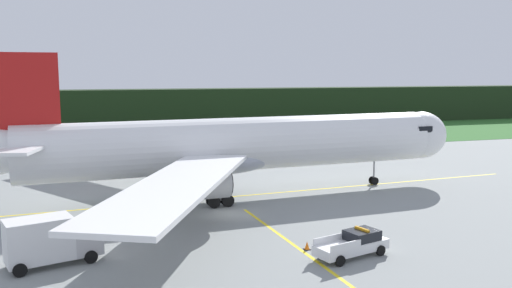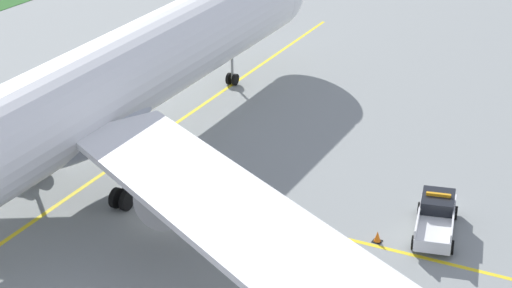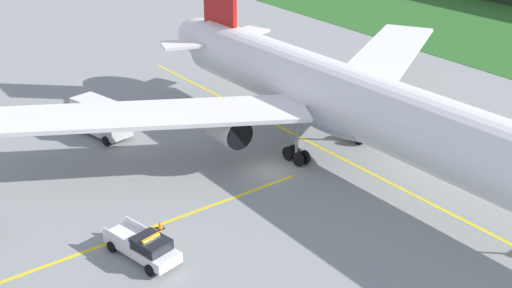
% 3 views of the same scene
% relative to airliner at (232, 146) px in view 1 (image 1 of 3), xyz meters
% --- Properties ---
extents(ground, '(320.00, 320.00, 0.00)m').
position_rel_airliner_xyz_m(ground, '(-1.94, -6.64, -5.34)').
color(ground, gray).
extents(grass_verge, '(320.00, 38.57, 0.04)m').
position_rel_airliner_xyz_m(grass_verge, '(-1.94, 50.01, -5.32)').
color(grass_verge, '#295F24').
rests_on(grass_verge, ground).
extents(distant_tree_line, '(288.00, 7.25, 8.91)m').
position_rel_airliner_xyz_m(distant_tree_line, '(-1.94, 70.31, -0.89)').
color(distant_tree_line, black).
rests_on(distant_tree_line, ground).
extents(taxiway_centerline_main, '(69.33, 4.53, 0.01)m').
position_rel_airliner_xyz_m(taxiway_centerline_main, '(0.78, 0.05, -5.34)').
color(taxiway_centerline_main, yellow).
rests_on(taxiway_centerline_main, ground).
extents(taxiway_centerline_spur, '(1.90, 26.29, 0.01)m').
position_rel_airliner_xyz_m(taxiway_centerline_spur, '(0.61, -18.61, -5.34)').
color(taxiway_centerline_spur, yellow).
rests_on(taxiway_centerline_spur, ground).
extents(airliner, '(53.82, 53.55, 14.72)m').
position_rel_airliner_xyz_m(airliner, '(0.00, 0.00, 0.00)').
color(airliner, white).
rests_on(airliner, ground).
extents(ops_pickup_truck, '(5.97, 3.41, 1.94)m').
position_rel_airliner_xyz_m(ops_pickup_truck, '(3.65, -20.25, -4.44)').
color(ops_pickup_truck, silver).
rests_on(ops_pickup_truck, ground).
extents(catering_truck, '(6.56, 4.10, 3.51)m').
position_rel_airliner_xyz_m(catering_truck, '(-16.79, -15.71, -3.58)').
color(catering_truck, '#B6B5B7').
rests_on(catering_truck, ground).
extents(apron_cone, '(0.49, 0.49, 0.62)m').
position_rel_airliner_xyz_m(apron_cone, '(1.05, -17.94, -5.04)').
color(apron_cone, black).
rests_on(apron_cone, ground).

